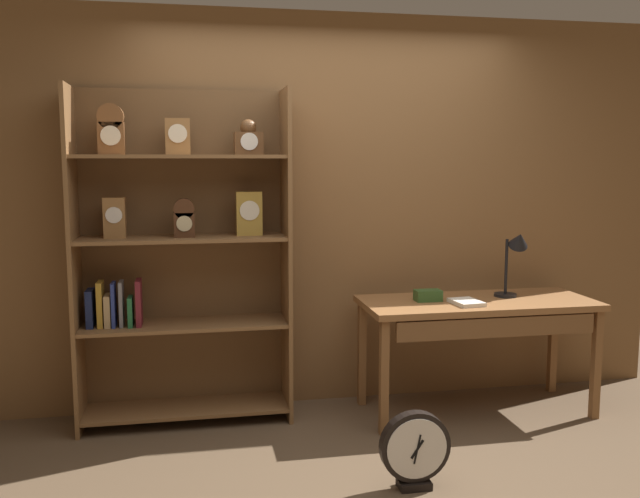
{
  "coord_description": "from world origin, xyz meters",
  "views": [
    {
      "loc": [
        -0.93,
        -3.12,
        1.65
      ],
      "look_at": [
        -0.22,
        0.56,
        1.16
      ],
      "focal_mm": 38.49,
      "sensor_mm": 36.0,
      "label": 1
    }
  ],
  "objects_px": {
    "desk_lamp": "(515,253)",
    "workbench": "(479,313)",
    "open_repair_manual": "(466,302)",
    "bookshelf": "(180,255)",
    "toolbox_small": "(428,295)",
    "round_clock_large": "(415,449)"
  },
  "relations": [
    {
      "from": "toolbox_small",
      "to": "bookshelf",
      "type": "bearing_deg",
      "value": 172.73
    },
    {
      "from": "toolbox_small",
      "to": "open_repair_manual",
      "type": "bearing_deg",
      "value": -35.64
    },
    {
      "from": "bookshelf",
      "to": "workbench",
      "type": "height_order",
      "value": "bookshelf"
    },
    {
      "from": "workbench",
      "to": "toolbox_small",
      "type": "xyz_separation_m",
      "value": [
        -0.33,
        0.06,
        0.12
      ]
    },
    {
      "from": "bookshelf",
      "to": "workbench",
      "type": "xyz_separation_m",
      "value": [
        1.88,
        -0.26,
        -0.39
      ]
    },
    {
      "from": "desk_lamp",
      "to": "workbench",
      "type": "bearing_deg",
      "value": -167.09
    },
    {
      "from": "workbench",
      "to": "desk_lamp",
      "type": "height_order",
      "value": "desk_lamp"
    },
    {
      "from": "desk_lamp",
      "to": "toolbox_small",
      "type": "bearing_deg",
      "value": -179.68
    },
    {
      "from": "open_repair_manual",
      "to": "bookshelf",
      "type": "bearing_deg",
      "value": 162.7
    },
    {
      "from": "bookshelf",
      "to": "open_repair_manual",
      "type": "relative_size",
      "value": 9.46
    },
    {
      "from": "bookshelf",
      "to": "toolbox_small",
      "type": "bearing_deg",
      "value": -7.27
    },
    {
      "from": "workbench",
      "to": "toolbox_small",
      "type": "distance_m",
      "value": 0.35
    },
    {
      "from": "round_clock_large",
      "to": "open_repair_manual",
      "type": "bearing_deg",
      "value": 53.84
    },
    {
      "from": "open_repair_manual",
      "to": "round_clock_large",
      "type": "distance_m",
      "value": 1.18
    },
    {
      "from": "bookshelf",
      "to": "round_clock_large",
      "type": "bearing_deg",
      "value": -45.86
    },
    {
      "from": "desk_lamp",
      "to": "open_repair_manual",
      "type": "relative_size",
      "value": 2.09
    },
    {
      "from": "bookshelf",
      "to": "desk_lamp",
      "type": "xyz_separation_m",
      "value": [
        2.15,
        -0.2,
        -0.01
      ]
    },
    {
      "from": "bookshelf",
      "to": "round_clock_large",
      "type": "distance_m",
      "value": 1.85
    },
    {
      "from": "desk_lamp",
      "to": "toolbox_small",
      "type": "distance_m",
      "value": 0.65
    },
    {
      "from": "workbench",
      "to": "round_clock_large",
      "type": "distance_m",
      "value": 1.27
    },
    {
      "from": "workbench",
      "to": "open_repair_manual",
      "type": "bearing_deg",
      "value": -145.61
    },
    {
      "from": "round_clock_large",
      "to": "workbench",
      "type": "bearing_deg",
      "value": 51.39
    }
  ]
}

